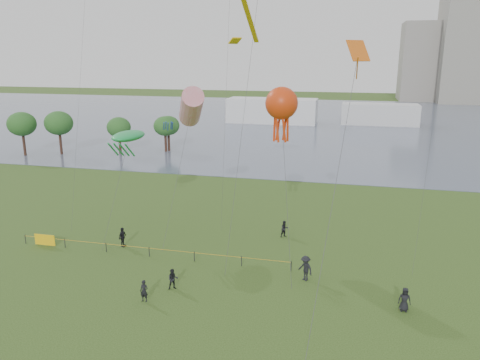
# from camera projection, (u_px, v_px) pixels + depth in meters

# --- Properties ---
(lake) EXTENTS (400.00, 120.00, 0.08)m
(lake) POSITION_uv_depth(u_px,v_px,m) (322.00, 121.00, 119.30)
(lake) COLOR slate
(lake) RESTS_ON ground_plane
(building_mid) EXTENTS (20.00, 20.00, 38.00)m
(building_mid) POSITION_uv_depth(u_px,v_px,m) (470.00, 47.00, 162.35)
(building_mid) COLOR gray
(building_mid) RESTS_ON ground_plane
(building_low) EXTENTS (16.00, 18.00, 28.00)m
(building_low) POSITION_uv_depth(u_px,v_px,m) (423.00, 62.00, 172.41)
(building_low) COLOR gray
(building_low) RESTS_ON ground_plane
(pavilion_left) EXTENTS (22.00, 8.00, 6.00)m
(pavilion_left) POSITION_uv_depth(u_px,v_px,m) (272.00, 111.00, 116.51)
(pavilion_left) COLOR silver
(pavilion_left) RESTS_ON ground_plane
(pavilion_right) EXTENTS (18.00, 7.00, 5.00)m
(pavilion_right) POSITION_uv_depth(u_px,v_px,m) (380.00, 114.00, 113.64)
(pavilion_right) COLOR silver
(pavilion_right) RESTS_ON ground_plane
(trees) EXTENTS (26.56, 13.59, 7.37)m
(trees) POSITION_uv_depth(u_px,v_px,m) (94.00, 125.00, 79.30)
(trees) COLOR #331E17
(trees) RESTS_ON ground_plane
(fence) EXTENTS (24.07, 0.07, 1.05)m
(fence) POSITION_uv_depth(u_px,v_px,m) (84.00, 244.00, 40.69)
(fence) COLOR black
(fence) RESTS_ON ground_plane
(spectator_a) EXTENTS (0.94, 0.87, 1.56)m
(spectator_a) POSITION_uv_depth(u_px,v_px,m) (173.00, 279.00, 33.77)
(spectator_a) COLOR black
(spectator_a) RESTS_ON ground_plane
(spectator_b) EXTENTS (1.45, 1.34, 1.96)m
(spectator_b) POSITION_uv_depth(u_px,v_px,m) (305.00, 268.00, 35.06)
(spectator_b) COLOR black
(spectator_b) RESTS_ON ground_plane
(spectator_c) EXTENTS (0.52, 1.07, 1.77)m
(spectator_c) POSITION_uv_depth(u_px,v_px,m) (123.00, 237.00, 41.29)
(spectator_c) COLOR black
(spectator_c) RESTS_ON ground_plane
(spectator_d) EXTENTS (0.81, 0.53, 1.65)m
(spectator_d) POSITION_uv_depth(u_px,v_px,m) (405.00, 299.00, 30.88)
(spectator_d) COLOR black
(spectator_d) RESTS_ON ground_plane
(spectator_f) EXTENTS (0.57, 0.38, 1.56)m
(spectator_f) POSITION_uv_depth(u_px,v_px,m) (144.00, 291.00, 32.08)
(spectator_f) COLOR black
(spectator_f) RESTS_ON ground_plane
(spectator_g) EXTENTS (0.97, 0.94, 1.57)m
(spectator_g) POSITION_uv_depth(u_px,v_px,m) (285.00, 229.00, 43.51)
(spectator_g) COLOR black
(spectator_g) RESTS_ON ground_plane
(kite_windsock) EXTENTS (4.35, 8.00, 13.88)m
(kite_windsock) POSITION_uv_depth(u_px,v_px,m) (191.00, 107.00, 42.22)
(kite_windsock) COLOR #3F3F42
(kite_creature) EXTENTS (2.56, 8.15, 9.58)m
(kite_creature) POSITION_uv_depth(u_px,v_px,m) (128.00, 136.00, 43.70)
(kite_creature) COLOR #3F3F42
(kite_octopus) EXTENTS (2.92, 5.52, 14.19)m
(kite_octopus) POSITION_uv_depth(u_px,v_px,m) (282.00, 104.00, 35.00)
(kite_octopus) COLOR #3F3F42
(kite_delta) EXTENTS (2.66, 13.75, 17.34)m
(kite_delta) POSITION_uv_depth(u_px,v_px,m) (356.00, 67.00, 27.59)
(kite_delta) COLOR #3F3F42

